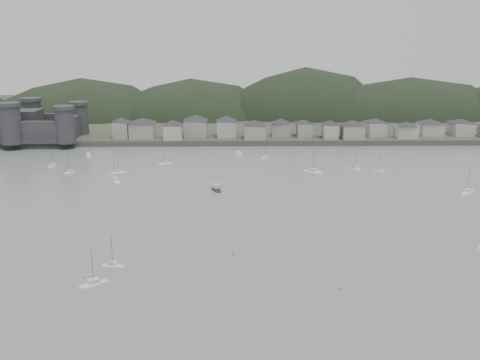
{
  "coord_description": "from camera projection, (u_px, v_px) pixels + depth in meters",
  "views": [
    {
      "loc": [
        -3.31,
        -120.34,
        57.74
      ],
      "look_at": [
        0.0,
        75.0,
        6.0
      ],
      "focal_mm": 40.24,
      "sensor_mm": 36.0,
      "label": 1
    }
  ],
  "objects": [
    {
      "name": "mooring_buoys",
      "position": [
        259.0,
        217.0,
        178.69
      ],
      "size": [
        185.41,
        115.59,
        0.7
      ],
      "color": "#BA5D3E",
      "rests_on": "ground"
    },
    {
      "name": "waterfront_town",
      "position": [
        325.0,
        127.0,
        306.97
      ],
      "size": [
        451.48,
        28.46,
        12.92
      ],
      "color": "gray",
      "rests_on": "far_shore_land"
    },
    {
      "name": "forested_ridge",
      "position": [
        242.0,
        135.0,
        394.51
      ],
      "size": [
        851.55,
        103.94,
        102.57
      ],
      "color": "black",
      "rests_on": "ground"
    },
    {
      "name": "moored_fleet",
      "position": [
        187.0,
        197.0,
        200.85
      ],
      "size": [
        239.09,
        164.34,
        13.96
      ],
      "color": "silver",
      "rests_on": "ground"
    },
    {
      "name": "ground",
      "position": [
        245.0,
        282.0,
        131.15
      ],
      "size": [
        900.0,
        900.0,
        0.0
      ],
      "primitive_type": "plane",
      "color": "slate",
      "rests_on": "ground"
    },
    {
      "name": "far_shore_land",
      "position": [
        235.0,
        113.0,
        415.9
      ],
      "size": [
        900.0,
        250.0,
        3.0
      ],
      "primitive_type": "cube",
      "color": "#383D2D",
      "rests_on": "ground"
    },
    {
      "name": "motor_launch_far",
      "position": [
        216.0,
        189.0,
        210.59
      ],
      "size": [
        5.72,
        9.52,
        4.12
      ],
      "rotation": [
        0.0,
        0.0,
        3.44
      ],
      "color": "black",
      "rests_on": "ground"
    },
    {
      "name": "castle",
      "position": [
        22.0,
        124.0,
        300.17
      ],
      "size": [
        66.0,
        43.0,
        20.0
      ],
      "color": "#2D2D2F",
      "rests_on": "far_shore_land"
    },
    {
      "name": "sailboat_lead",
      "position": [
        88.0,
        155.0,
        272.43
      ],
      "size": [
        5.46,
        9.34,
        12.16
      ],
      "rotation": [
        0.0,
        0.0,
        0.31
      ],
      "color": "silver",
      "rests_on": "ground"
    }
  ]
}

